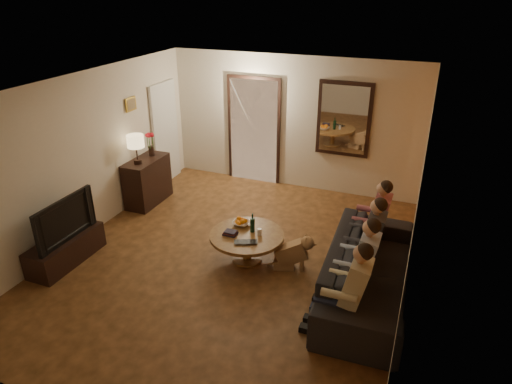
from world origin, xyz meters
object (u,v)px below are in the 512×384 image
at_px(person_d, 373,223).
at_px(dog, 291,252).
at_px(coffee_table, 247,247).
at_px(dresser, 147,181).
at_px(person_c, 366,243).
at_px(wine_bottle, 252,222).
at_px(tv, 60,219).
at_px(tv_stand, 66,250).
at_px(bowl, 241,223).
at_px(sofa, 368,271).
at_px(person_b, 358,267).
at_px(person_a, 349,295).
at_px(laptop, 246,244).
at_px(table_lamp, 136,149).

distance_m(person_d, dog, 1.27).
relative_size(person_d, coffee_table, 1.09).
relative_size(dresser, person_c, 0.81).
relative_size(dresser, wine_bottle, 3.12).
xyz_separation_m(dresser, coffee_table, (2.49, -1.15, -0.21)).
bearing_deg(wine_bottle, person_c, 0.89).
height_order(person_c, coffee_table, person_c).
bearing_deg(tv, tv_stand, -180.00).
relative_size(person_d, wine_bottle, 3.87).
xyz_separation_m(coffee_table, bowl, (-0.18, 0.22, 0.26)).
distance_m(dresser, sofa, 4.49).
bearing_deg(person_b, wine_bottle, 160.81).
distance_m(dresser, person_a, 4.75).
relative_size(person_c, wine_bottle, 3.87).
relative_size(dresser, sofa, 0.37).
xyz_separation_m(person_d, dog, (-1.02, -0.69, -0.32)).
height_order(person_d, dog, person_d).
bearing_deg(tv, dresser, 0.00).
bearing_deg(coffee_table, sofa, -5.53).
distance_m(person_c, laptop, 1.66).
relative_size(person_b, coffee_table, 1.09).
distance_m(person_a, bowl, 2.29).
relative_size(person_a, person_d, 1.00).
distance_m(tv, coffee_table, 2.74).
height_order(sofa, person_b, person_b).
relative_size(table_lamp, tv_stand, 0.44).
bearing_deg(bowl, tv, -151.82).
relative_size(person_a, coffee_table, 1.09).
height_order(table_lamp, person_b, table_lamp).
relative_size(tv_stand, person_d, 1.02).
bearing_deg(sofa, tv_stand, 99.12).
relative_size(person_c, person_d, 1.00).
xyz_separation_m(tv_stand, person_d, (4.19, 1.74, 0.40)).
bearing_deg(dresser, wine_bottle, -22.55).
bearing_deg(laptop, dresser, 128.36).
xyz_separation_m(person_d, wine_bottle, (-1.65, -0.63, 0.01)).
distance_m(person_b, bowl, 2.01).
distance_m(table_lamp, sofa, 4.49).
xyz_separation_m(dresser, person_a, (4.19, -2.23, 0.17)).
relative_size(person_c, laptop, 3.65).
distance_m(person_a, coffee_table, 2.05).
height_order(dresser, table_lamp, table_lamp).
bearing_deg(tv_stand, table_lamp, 90.00).
relative_size(person_a, wine_bottle, 3.87).
bearing_deg(person_b, sofa, 71.57).
height_order(tv_stand, wine_bottle, wine_bottle).
bearing_deg(wine_bottle, table_lamp, 161.81).
relative_size(person_b, dog, 2.14).
distance_m(person_a, person_c, 1.20).
height_order(dresser, sofa, dresser).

